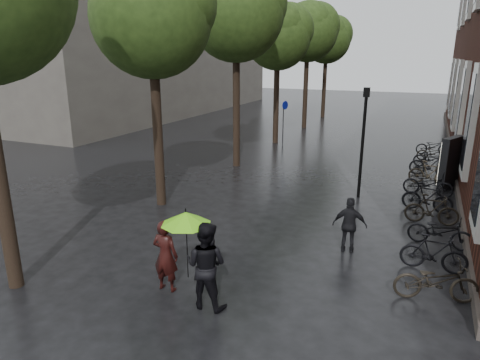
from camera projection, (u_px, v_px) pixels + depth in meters
The scene contains 10 objects.
bg_building at pixel (121, 32), 38.40m from camera, with size 16.00×30.00×14.00m, color #47423D.
street_trees at pixel (259, 27), 21.02m from camera, with size 4.33×34.03×8.91m.
person_burgundy at pixel (165, 255), 9.33m from camera, with size 0.60×0.39×1.65m, color black.
person_black at pixel (206, 265), 8.68m from camera, with size 0.90×0.70×1.85m, color black.
lime_umbrella at pixel (186, 218), 8.66m from camera, with size 1.04×1.04×1.54m.
pedestrian_walking at pixel (350, 225), 11.18m from camera, with size 0.88×0.37×1.50m, color black.
parked_bicycles at pixel (432, 184), 15.73m from camera, with size 2.13×16.09×1.04m.
ad_lightbox at pixel (450, 163), 16.47m from camera, with size 0.31×1.35×2.04m.
lamp_post at pixel (363, 132), 15.07m from camera, with size 0.20×0.20×3.96m.
cycle_sign at pixel (284, 117), 24.08m from camera, with size 0.14×0.47×2.56m.
Camera 1 is at (4.12, -4.87, 5.03)m, focal length 32.00 mm.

